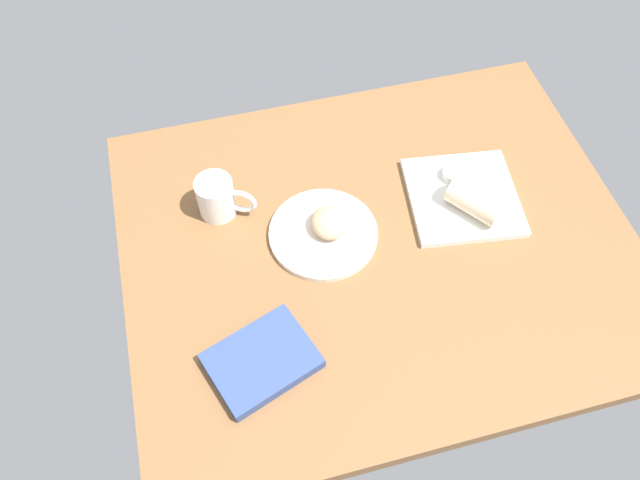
{
  "coord_description": "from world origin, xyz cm",
  "views": [
    {
      "loc": [
        -31.43,
        -69.99,
        118.78
      ],
      "look_at": [
        -12.87,
        1.5,
        7.0
      ],
      "focal_mm": 35.66,
      "sensor_mm": 36.0,
      "label": 1
    }
  ],
  "objects_px": {
    "square_plate": "(463,197)",
    "book_stack": "(262,361)",
    "scone_pastry": "(329,223)",
    "sauce_cup": "(454,174)",
    "coffee_mug": "(218,197)",
    "round_plate": "(323,234)",
    "breakfast_wrap": "(475,201)"
  },
  "relations": [
    {
      "from": "square_plate",
      "to": "book_stack",
      "type": "xyz_separation_m",
      "value": [
        -0.52,
        -0.27,
        0.01
      ]
    },
    {
      "from": "scone_pastry",
      "to": "sauce_cup",
      "type": "bearing_deg",
      "value": 11.88
    },
    {
      "from": "coffee_mug",
      "to": "scone_pastry",
      "type": "bearing_deg",
      "value": -28.25
    },
    {
      "from": "sauce_cup",
      "to": "round_plate",
      "type": "bearing_deg",
      "value": -167.76
    },
    {
      "from": "round_plate",
      "to": "square_plate",
      "type": "bearing_deg",
      "value": 2.88
    },
    {
      "from": "breakfast_wrap",
      "to": "coffee_mug",
      "type": "height_order",
      "value": "coffee_mug"
    },
    {
      "from": "sauce_cup",
      "to": "breakfast_wrap",
      "type": "bearing_deg",
      "value": -84.51
    },
    {
      "from": "sauce_cup",
      "to": "breakfast_wrap",
      "type": "distance_m",
      "value": 0.1
    },
    {
      "from": "round_plate",
      "to": "sauce_cup",
      "type": "bearing_deg",
      "value": 12.24
    },
    {
      "from": "scone_pastry",
      "to": "coffee_mug",
      "type": "bearing_deg",
      "value": 151.75
    },
    {
      "from": "round_plate",
      "to": "breakfast_wrap",
      "type": "xyz_separation_m",
      "value": [
        0.33,
        -0.03,
        0.04
      ]
    },
    {
      "from": "breakfast_wrap",
      "to": "book_stack",
      "type": "distance_m",
      "value": 0.57
    },
    {
      "from": "breakfast_wrap",
      "to": "coffee_mug",
      "type": "bearing_deg",
      "value": 127.91
    },
    {
      "from": "book_stack",
      "to": "coffee_mug",
      "type": "xyz_separation_m",
      "value": [
        -0.02,
        0.38,
        0.04
      ]
    },
    {
      "from": "breakfast_wrap",
      "to": "square_plate",
      "type": "bearing_deg",
      "value": 58.86
    },
    {
      "from": "scone_pastry",
      "to": "book_stack",
      "type": "bearing_deg",
      "value": -127.65
    },
    {
      "from": "coffee_mug",
      "to": "breakfast_wrap",
      "type": "bearing_deg",
      "value": -15.46
    },
    {
      "from": "scone_pastry",
      "to": "book_stack",
      "type": "height_order",
      "value": "scone_pastry"
    },
    {
      "from": "scone_pastry",
      "to": "book_stack",
      "type": "relative_size",
      "value": 0.37
    },
    {
      "from": "sauce_cup",
      "to": "breakfast_wrap",
      "type": "xyz_separation_m",
      "value": [
        0.01,
        -0.1,
        0.02
      ]
    },
    {
      "from": "sauce_cup",
      "to": "square_plate",
      "type": "bearing_deg",
      "value": -84.51
    },
    {
      "from": "scone_pastry",
      "to": "sauce_cup",
      "type": "height_order",
      "value": "scone_pastry"
    },
    {
      "from": "round_plate",
      "to": "book_stack",
      "type": "height_order",
      "value": "book_stack"
    },
    {
      "from": "round_plate",
      "to": "scone_pastry",
      "type": "bearing_deg",
      "value": 20.17
    },
    {
      "from": "sauce_cup",
      "to": "book_stack",
      "type": "height_order",
      "value": "sauce_cup"
    },
    {
      "from": "sauce_cup",
      "to": "book_stack",
      "type": "distance_m",
      "value": 0.61
    },
    {
      "from": "square_plate",
      "to": "coffee_mug",
      "type": "xyz_separation_m",
      "value": [
        -0.53,
        0.11,
        0.04
      ]
    },
    {
      "from": "round_plate",
      "to": "book_stack",
      "type": "distance_m",
      "value": 0.32
    },
    {
      "from": "breakfast_wrap",
      "to": "book_stack",
      "type": "relative_size",
      "value": 0.52
    },
    {
      "from": "square_plate",
      "to": "coffee_mug",
      "type": "height_order",
      "value": "coffee_mug"
    },
    {
      "from": "round_plate",
      "to": "square_plate",
      "type": "relative_size",
      "value": 0.98
    },
    {
      "from": "scone_pastry",
      "to": "coffee_mug",
      "type": "xyz_separation_m",
      "value": [
        -0.22,
        0.12,
        0.01
      ]
    }
  ]
}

